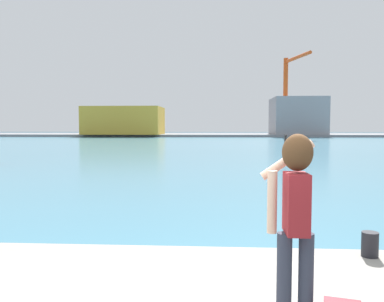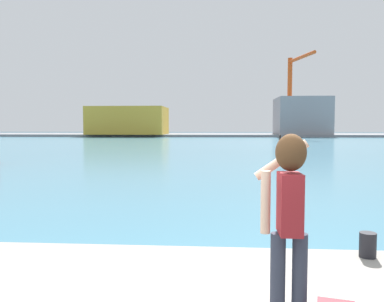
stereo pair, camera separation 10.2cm
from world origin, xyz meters
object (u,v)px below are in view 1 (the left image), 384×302
Objects in this scene: warehouse_left at (124,121)px; person_photographer at (295,207)px; harbor_bollard at (370,244)px; port_crane at (288,87)px; warehouse_right at (297,116)px.

person_photographer is at bearing -75.69° from warehouse_left.
person_photographer is 5.08× the size of harbor_bollard.
harbor_bollard is 0.02× the size of warehouse_left.
port_crane reaches higher than harbor_bollard.
port_crane reaches higher than warehouse_right.
harbor_bollard is at bearing -100.75° from warehouse_right.
harbor_bollard is 83.71m from port_crane.
harbor_bollard is at bearing -74.50° from warehouse_left.
port_crane is at bearing 80.68° from harbor_bollard.
warehouse_right is (18.03, 89.41, 3.05)m from person_photographer.
warehouse_left is at bearing 176.25° from port_crane.
port_crane is (13.46, 82.00, 10.08)m from harbor_bollard.
warehouse_left is 37.65m from port_crane.
warehouse_left reaches higher than harbor_bollard.
warehouse_right is 8.85m from port_crane.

